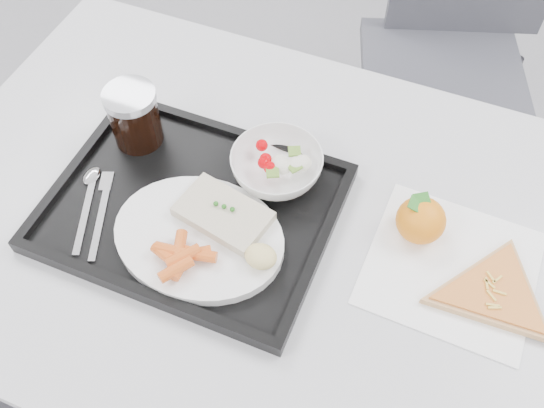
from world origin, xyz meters
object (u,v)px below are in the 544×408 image
table (273,245)px  dinner_plate (199,237)px  tangerine (421,220)px  chair (457,32)px  salad_bowl (277,166)px  tray (192,209)px  cola_glass (134,116)px  pizza_slice (494,293)px

table → dinner_plate: size_ratio=4.44×
table → tangerine: bearing=18.1°
chair → salad_bowl: 0.84m
tray → tangerine: 0.36m
table → dinner_plate: bearing=-137.7°
dinner_plate → salad_bowl: 0.18m
tray → cola_glass: cola_glass is taller
salad_bowl → pizza_slice: (0.38, -0.08, -0.03)m
dinner_plate → salad_bowl: (0.06, 0.17, 0.01)m
table → tangerine: size_ratio=13.53×
chair → pizza_slice: bearing=-77.7°
tangerine → pizza_slice: (0.13, -0.07, -0.02)m
chair → tangerine: 0.83m
tray → pizza_slice: 0.48m
salad_bowl → cola_glass: (-0.25, -0.02, 0.03)m
salad_bowl → tangerine: (0.25, -0.01, -0.00)m
chair → cola_glass: chair is taller
tray → salad_bowl: 0.15m
dinner_plate → pizza_slice: bearing=11.1°
tangerine → pizza_slice: bearing=-26.7°
dinner_plate → tangerine: 0.34m
chair → tray: bearing=-108.4°
salad_bowl → cola_glass: cola_glass is taller
chair → tray: (-0.30, -0.89, 0.22)m
dinner_plate → salad_bowl: bearing=69.5°
tray → cola_glass: (-0.15, 0.10, 0.06)m
chair → salad_bowl: (-0.19, -0.77, 0.25)m
chair → tray: size_ratio=2.07×
chair → dinner_plate: bearing=-105.2°
tray → pizza_slice: bearing=4.0°
table → tray: 0.15m
tray → cola_glass: bearing=147.3°
tangerine → pizza_slice: tangerine is taller
dinner_plate → salad_bowl: size_ratio=1.78×
tangerine → cola_glass: bearing=-179.6°
cola_glass → pizza_slice: 0.64m
chair → pizza_slice: 0.90m
pizza_slice → table: bearing=-179.2°
chair → dinner_plate: 1.00m
table → tray: tray is taller
table → chair: chair is taller
chair → cola_glass: size_ratio=8.61×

